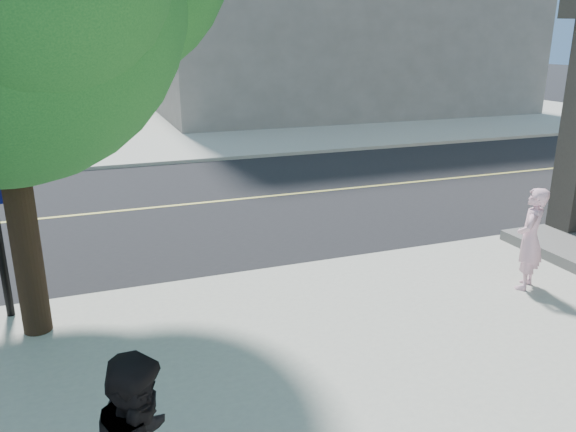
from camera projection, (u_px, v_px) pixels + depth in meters
name	position (u px, v px, depth m)	size (l,w,h in m)	color
ground	(5.00, 313.00, 7.87)	(140.00, 140.00, 0.00)	black
road_ew	(27.00, 220.00, 11.89)	(140.00, 9.00, 0.01)	black
sidewalk_ne	(309.00, 106.00, 31.54)	(29.00, 25.00, 0.12)	#AAA99B
man_on_phone	(530.00, 239.00, 8.20)	(0.56, 0.37, 1.54)	#F4B4CB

